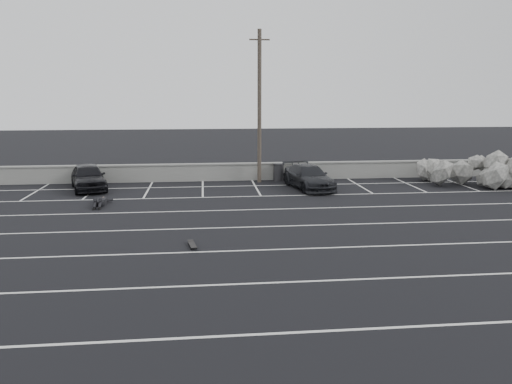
{
  "coord_description": "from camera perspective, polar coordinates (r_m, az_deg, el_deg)",
  "views": [
    {
      "loc": [
        -1.92,
        -16.09,
        5.21
      ],
      "look_at": [
        0.33,
        5.11,
        1.0
      ],
      "focal_mm": 35.0,
      "sensor_mm": 36.0,
      "label": 1
    }
  ],
  "objects": [
    {
      "name": "seawall",
      "position": [
        30.51,
        -2.37,
        2.37
      ],
      "size": [
        50.0,
        0.45,
        1.06
      ],
      "color": "gray",
      "rests_on": "ground"
    },
    {
      "name": "car_right",
      "position": [
        27.96,
        6.04,
        1.72
      ],
      "size": [
        2.62,
        4.75,
        1.3
      ],
      "primitive_type": "imported",
      "rotation": [
        0.0,
        0.0,
        0.18
      ],
      "color": "black",
      "rests_on": "ground"
    },
    {
      "name": "riprap_pile",
      "position": [
        31.4,
        24.31,
        1.76
      ],
      "size": [
        6.21,
        4.58,
        1.55
      ],
      "color": "#A4A099",
      "rests_on": "ground"
    },
    {
      "name": "car_left",
      "position": [
        29.0,
        -18.62,
        1.67
      ],
      "size": [
        2.86,
        4.52,
        1.43
      ],
      "primitive_type": "imported",
      "rotation": [
        0.0,
        0.0,
        0.3
      ],
      "color": "black",
      "rests_on": "ground"
    },
    {
      "name": "trash_bin",
      "position": [
        30.4,
        2.6,
        2.31
      ],
      "size": [
        0.79,
        0.79,
        1.06
      ],
      "rotation": [
        0.0,
        0.0,
        -0.15
      ],
      "color": "#29292B",
      "rests_on": "ground"
    },
    {
      "name": "stall_lines",
      "position": [
        21.23,
        -0.9,
        -3.03
      ],
      "size": [
        36.0,
        20.05,
        0.01
      ],
      "color": "silver",
      "rests_on": "ground"
    },
    {
      "name": "ground",
      "position": [
        17.02,
        0.72,
        -6.65
      ],
      "size": [
        120.0,
        120.0,
        0.0
      ],
      "primitive_type": "plane",
      "color": "black",
      "rests_on": "ground"
    },
    {
      "name": "utility_pole",
      "position": [
        29.49,
        0.4,
        9.72
      ],
      "size": [
        1.18,
        0.24,
        8.82
      ],
      "color": "#4C4238",
      "rests_on": "ground"
    },
    {
      "name": "skateboard",
      "position": [
        17.48,
        -7.29,
        -6.01
      ],
      "size": [
        0.34,
        0.82,
        0.1
      ],
      "rotation": [
        0.0,
        0.0,
        0.17
      ],
      "color": "black",
      "rests_on": "ground"
    },
    {
      "name": "person",
      "position": [
        25.03,
        -17.26,
        -0.77
      ],
      "size": [
        1.04,
        2.52,
        0.5
      ],
      "primitive_type": null,
      "rotation": [
        0.0,
        0.0,
        0.01
      ],
      "color": "black",
      "rests_on": "ground"
    }
  ]
}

